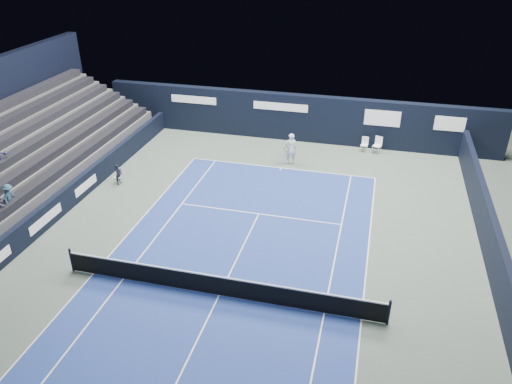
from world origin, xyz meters
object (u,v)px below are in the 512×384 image
tennis_net (219,285)px  tennis_player (291,149)px  folding_chair_back_b (378,144)px  line_judge_chair (119,175)px  folding_chair_back_a (365,142)px

tennis_net → tennis_player: tennis_player is taller
folding_chair_back_b → tennis_net: 16.51m
tennis_net → tennis_player: size_ratio=6.63×
folding_chair_back_b → tennis_player: (-5.01, -2.96, 0.36)m
folding_chair_back_b → line_judge_chair: 15.86m
folding_chair_back_b → tennis_net: tennis_net is taller
folding_chair_back_a → tennis_net: size_ratio=0.07×
folding_chair_back_a → line_judge_chair: (-13.01, -7.91, -0.12)m
line_judge_chair → tennis_net: (8.39, -7.79, 0.01)m
tennis_player → folding_chair_back_b: bearing=30.6°
tennis_net → tennis_player: 12.65m
tennis_net → line_judge_chair: bearing=137.1°
folding_chair_back_a → tennis_net: (-4.61, -15.70, -0.12)m
folding_chair_back_b → tennis_player: 5.83m
folding_chair_back_b → tennis_player: tennis_player is taller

